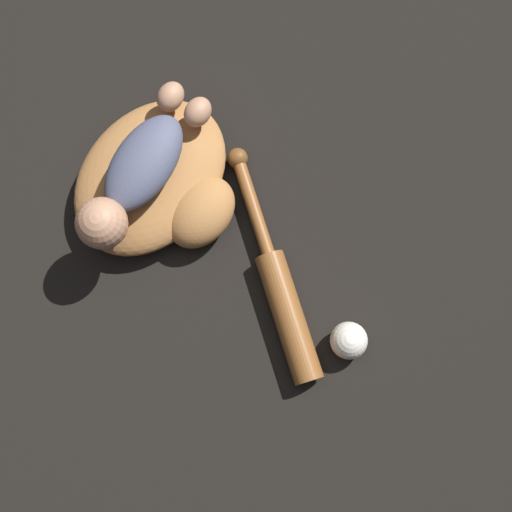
{
  "coord_description": "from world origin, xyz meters",
  "views": [
    {
      "loc": [
        0.38,
        0.26,
        1.37
      ],
      "look_at": [
        0.12,
        0.21,
        0.07
      ],
      "focal_mm": 50.0,
      "sensor_mm": 36.0,
      "label": 1
    }
  ],
  "objects_px": {
    "baseball_bat": "(280,291)",
    "baseball": "(349,340)",
    "baby_figure": "(136,174)",
    "baseball_glove": "(159,182)"
  },
  "relations": [
    {
      "from": "baseball_glove",
      "to": "baby_figure",
      "type": "height_order",
      "value": "baby_figure"
    },
    {
      "from": "baby_figure",
      "to": "baseball",
      "type": "xyz_separation_m",
      "value": [
        0.21,
        0.45,
        -0.09
      ]
    },
    {
      "from": "baby_figure",
      "to": "baseball_bat",
      "type": "bearing_deg",
      "value": 65.13
    },
    {
      "from": "baseball_bat",
      "to": "baby_figure",
      "type": "bearing_deg",
      "value": -114.87
    },
    {
      "from": "baseball",
      "to": "baseball_bat",
      "type": "bearing_deg",
      "value": -114.69
    },
    {
      "from": "baseball_glove",
      "to": "baseball_bat",
      "type": "distance_m",
      "value": 0.32
    },
    {
      "from": "baseball_glove",
      "to": "baseball_bat",
      "type": "bearing_deg",
      "value": 60.07
    },
    {
      "from": "baseball_glove",
      "to": "baseball_bat",
      "type": "height_order",
      "value": "baseball_glove"
    },
    {
      "from": "baseball_bat",
      "to": "baseball",
      "type": "distance_m",
      "value": 0.16
    },
    {
      "from": "baseball_glove",
      "to": "baseball",
      "type": "distance_m",
      "value": 0.47
    }
  ]
}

